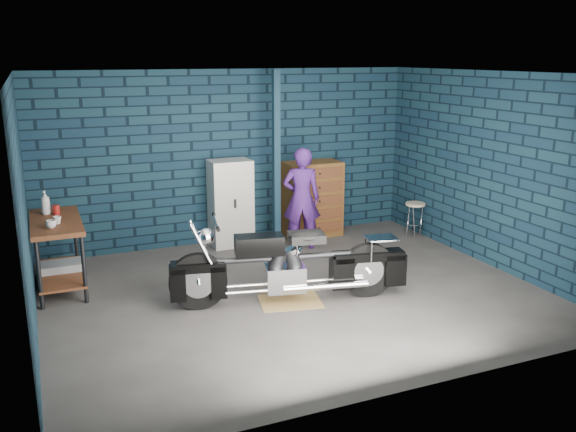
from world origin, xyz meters
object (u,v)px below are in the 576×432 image
at_px(workbench, 59,254).
at_px(motorcycle, 290,260).
at_px(person, 302,198).
at_px(shop_stool, 415,220).
at_px(tool_chest, 313,199).
at_px(locker, 231,203).
at_px(storage_bin, 62,274).

relative_size(workbench, motorcycle, 0.57).
bearing_deg(workbench, person, 5.86).
relative_size(motorcycle, shop_stool, 4.20).
height_order(workbench, motorcycle, motorcycle).
xyz_separation_m(tool_chest, shop_stool, (1.48, -0.77, -0.32)).
bearing_deg(motorcycle, shop_stool, 41.93).
bearing_deg(tool_chest, locker, 180.00).
distance_m(motorcycle, locker, 2.46).
height_order(motorcycle, tool_chest, tool_chest).
bearing_deg(motorcycle, workbench, 160.48).
bearing_deg(workbench, tool_chest, 12.83).
bearing_deg(person, motorcycle, 81.86).
bearing_deg(tool_chest, shop_stool, -27.54).
xyz_separation_m(motorcycle, shop_stool, (2.93, 1.69, -0.25)).
relative_size(workbench, tool_chest, 1.14).
height_order(person, shop_stool, person).
relative_size(person, shop_stool, 2.69).
distance_m(motorcycle, tool_chest, 2.85).
distance_m(workbench, motorcycle, 2.97).
height_order(workbench, shop_stool, workbench).
bearing_deg(person, tool_chest, -109.63).
relative_size(motorcycle, person, 1.56).
distance_m(locker, tool_chest, 1.41).
bearing_deg(shop_stool, storage_bin, -179.61).
bearing_deg(motorcycle, person, 74.31).
bearing_deg(motorcycle, locker, 100.97).
bearing_deg(person, locker, -9.94).
bearing_deg(workbench, motorcycle, -31.52).
xyz_separation_m(person, locker, (-0.96, 0.54, -0.11)).
relative_size(tool_chest, shop_stool, 2.11).
xyz_separation_m(workbench, person, (3.54, 0.36, 0.33)).
height_order(motorcycle, shop_stool, motorcycle).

